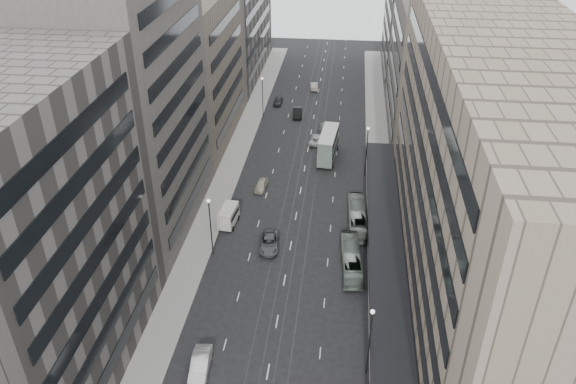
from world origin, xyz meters
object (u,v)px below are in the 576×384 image
at_px(bus_far, 357,217).
at_px(sedan_2, 269,243).
at_px(sedan_1, 200,365).
at_px(panel_van, 229,216).
at_px(bus_near, 351,259).
at_px(double_decker, 328,145).

distance_m(bus_far, sedan_2, 12.88).
xyz_separation_m(sedan_1, sedan_2, (3.92, 20.87, -0.08)).
relative_size(panel_van, sedan_1, 0.89).
bearing_deg(bus_far, panel_van, 2.54).
xyz_separation_m(bus_near, double_decker, (-4.28, 28.64, 1.23)).
relative_size(bus_far, panel_van, 2.26).
xyz_separation_m(bus_far, sedan_2, (-11.24, -6.25, -0.65)).
relative_size(bus_near, sedan_2, 1.83).
bearing_deg(bus_near, bus_far, -98.76).
height_order(bus_far, sedan_2, bus_far).
xyz_separation_m(double_decker, sedan_2, (-6.29, -25.61, -1.84)).
bearing_deg(panel_van, bus_near, -18.78).
distance_m(double_decker, panel_van, 24.53).
bearing_deg(sedan_1, double_decker, 73.40).
height_order(bus_near, double_decker, double_decker).
bearing_deg(panel_van, sedan_2, -30.62).
height_order(bus_near, sedan_2, bus_near).
xyz_separation_m(bus_far, sedan_1, (-15.16, -27.12, -0.57)).
bearing_deg(bus_far, sedan_2, 26.17).
height_order(bus_near, sedan_1, bus_near).
relative_size(bus_near, bus_far, 0.97).
distance_m(bus_near, double_decker, 28.98).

